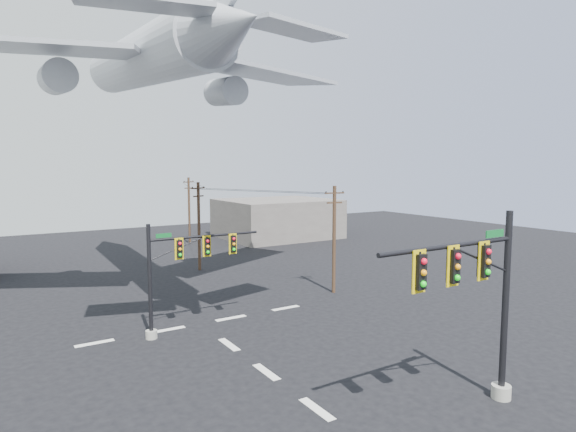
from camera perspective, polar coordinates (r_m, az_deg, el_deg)
ground at (r=20.18m, az=3.44°, el=-21.89°), size 120.00×120.00×0.00m
lane_markings at (r=24.29m, az=-4.21°, el=-16.86°), size 14.00×21.20×0.01m
signal_mast_near at (r=19.83m, az=21.79°, el=-9.35°), size 7.24×0.85×7.68m
signal_mast_far at (r=27.67m, az=-12.70°, el=-6.32°), size 6.87×0.70×6.33m
utility_pole_a at (r=35.70m, az=5.49°, el=-2.53°), size 1.59×0.33×7.97m
utility_pole_b at (r=44.03m, az=-10.52°, el=-0.98°), size 1.51×0.77×7.98m
utility_pole_c at (r=59.39m, az=-11.64°, el=0.80°), size 1.55×0.77×8.04m
power_lines at (r=45.56m, az=-8.05°, el=3.37°), size 7.00×27.50×0.05m
airliner at (r=35.81m, az=-16.42°, el=17.35°), size 31.62×33.12×8.62m
building_right at (r=63.78m, az=-1.32°, el=-0.27°), size 14.00×12.00×5.00m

